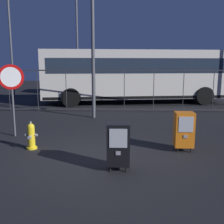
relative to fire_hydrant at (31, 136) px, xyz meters
name	(u,v)px	position (x,y,z in m)	size (l,w,h in m)	color
ground_plane	(98,157)	(1.83, -0.56, -0.35)	(60.00, 60.00, 0.00)	black
fire_hydrant	(31,136)	(0.00, 0.00, 0.00)	(0.33, 0.31, 0.75)	yellow
newspaper_box_primary	(118,144)	(2.33, -1.33, 0.22)	(0.48, 0.42, 1.02)	black
newspaper_box_secondary	(184,129)	(4.01, 0.00, 0.22)	(0.48, 0.42, 1.02)	black
stop_sign	(12,85)	(-0.96, 1.23, 1.25)	(0.71, 0.31, 2.23)	#4C4F54
fence_barrier	(110,90)	(1.83, 5.78, 0.67)	(18.03, 0.04, 2.00)	#2D2D33
bus_near	(135,73)	(3.19, 8.78, 1.36)	(10.75, 3.97, 3.00)	beige
bus_far	(149,71)	(4.45, 13.37, 1.36)	(10.73, 3.80, 3.00)	#19519E
street_light_near_left	(77,29)	(-0.90, 13.21, 4.42)	(0.32, 0.32, 8.39)	#4C4F54
street_light_far_left	(10,39)	(-5.29, 11.84, 3.58)	(0.32, 0.32, 6.76)	#4C4F54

